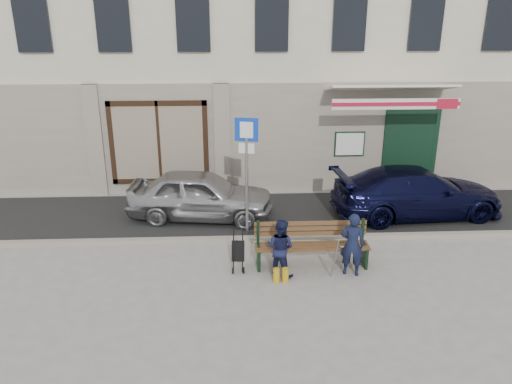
{
  "coord_description": "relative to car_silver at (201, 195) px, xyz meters",
  "views": [
    {
      "loc": [
        -1.08,
        -9.09,
        5.1
      ],
      "look_at": [
        -0.58,
        1.6,
        1.2
      ],
      "focal_mm": 35.0,
      "sensor_mm": 36.0,
      "label": 1
    }
  ],
  "objects": [
    {
      "name": "woman",
      "position": [
        1.77,
        -3.09,
        -0.02
      ],
      "size": [
        0.75,
        0.71,
        1.22
      ],
      "primitive_type": "imported",
      "rotation": [
        0.0,
        0.0,
        2.57
      ],
      "color": "#151A3C",
      "rests_on": "ground"
    },
    {
      "name": "building",
      "position": [
        1.95,
        5.45,
        4.34
      ],
      "size": [
        20.0,
        8.27,
        10.0
      ],
      "color": "beige",
      "rests_on": "ground"
    },
    {
      "name": "stroller",
      "position": [
        0.92,
        -2.83,
        -0.23
      ],
      "size": [
        0.28,
        0.39,
        0.91
      ],
      "rotation": [
        0.0,
        0.0,
        -0.07
      ],
      "color": "black",
      "rests_on": "ground"
    },
    {
      "name": "car_silver",
      "position": [
        0.0,
        0.0,
        0.0
      ],
      "size": [
        3.89,
        1.96,
        1.27
      ],
      "primitive_type": "imported",
      "rotation": [
        0.0,
        0.0,
        1.44
      ],
      "color": "#AFAFB4",
      "rests_on": "ground"
    },
    {
      "name": "man",
      "position": [
        3.22,
        -3.12,
        0.03
      ],
      "size": [
        0.55,
        0.44,
        1.34
      ],
      "primitive_type": "imported",
      "rotation": [
        0.0,
        0.0,
        2.88
      ],
      "color": "#121833",
      "rests_on": "ground"
    },
    {
      "name": "ground",
      "position": [
        1.94,
        -3.01,
        -0.63
      ],
      "size": [
        80.0,
        80.0,
        0.0
      ],
      "primitive_type": "plane",
      "color": "#9E9991",
      "rests_on": "ground"
    },
    {
      "name": "car_navy",
      "position": [
        5.63,
        -0.08,
        0.01
      ],
      "size": [
        4.56,
        2.18,
        1.28
      ],
      "primitive_type": "imported",
      "rotation": [
        0.0,
        0.0,
        1.66
      ],
      "color": "black",
      "rests_on": "ground"
    },
    {
      "name": "asphalt_lane",
      "position": [
        1.94,
        0.09,
        -0.63
      ],
      "size": [
        60.0,
        3.2,
        0.01
      ],
      "primitive_type": "cube",
      "color": "#282828",
      "rests_on": "ground"
    },
    {
      "name": "curb",
      "position": [
        1.94,
        -1.51,
        -0.57
      ],
      "size": [
        60.0,
        0.18,
        0.12
      ],
      "primitive_type": "cube",
      "color": "#9E9384",
      "rests_on": "ground"
    },
    {
      "name": "bench",
      "position": [
        2.42,
        -2.72,
        -0.18
      ],
      "size": [
        2.4,
        1.17,
        0.98
      ],
      "color": "brown",
      "rests_on": "ground"
    },
    {
      "name": "parking_sign",
      "position": [
        1.16,
        -1.21,
        1.31
      ],
      "size": [
        0.52,
        0.15,
        2.87
      ],
      "rotation": [
        0.0,
        0.0,
        -0.24
      ],
      "color": "gray",
      "rests_on": "ground"
    }
  ]
}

